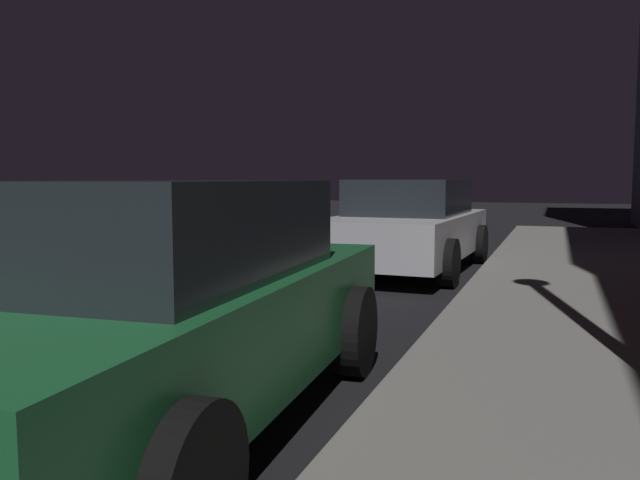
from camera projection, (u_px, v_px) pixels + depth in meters
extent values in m
cube|color=#19592D|center=(156.00, 329.00, 3.72)|extent=(1.96, 4.13, 0.64)
cube|color=#1E2328|center=(150.00, 230.00, 3.63)|extent=(1.64, 2.21, 0.56)
cylinder|color=black|center=(145.00, 316.00, 5.19)|extent=(0.26, 0.67, 0.66)
cylinder|color=black|center=(354.00, 331.00, 4.68)|extent=(0.26, 0.67, 0.66)
cube|color=#B7B7BF|center=(409.00, 235.00, 10.01)|extent=(1.92, 4.37, 0.64)
cube|color=#1E2328|center=(410.00, 197.00, 10.02)|extent=(1.63, 2.27, 0.56)
cylinder|color=black|center=(379.00, 240.00, 11.60)|extent=(0.24, 0.67, 0.66)
cylinder|color=black|center=(479.00, 244.00, 10.92)|extent=(0.24, 0.67, 0.66)
cylinder|color=black|center=(324.00, 257.00, 9.14)|extent=(0.24, 0.67, 0.66)
cylinder|color=black|center=(448.00, 263.00, 8.46)|extent=(0.24, 0.67, 0.66)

